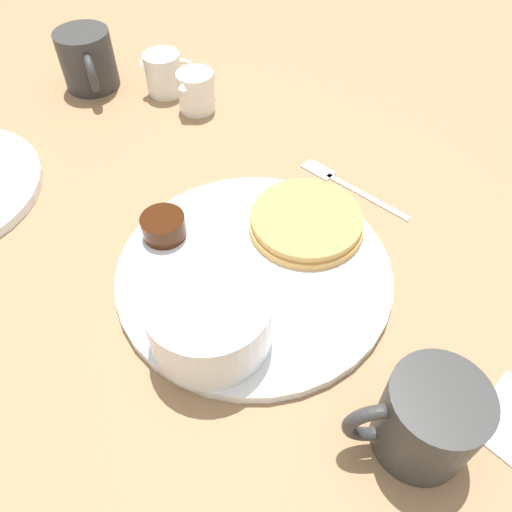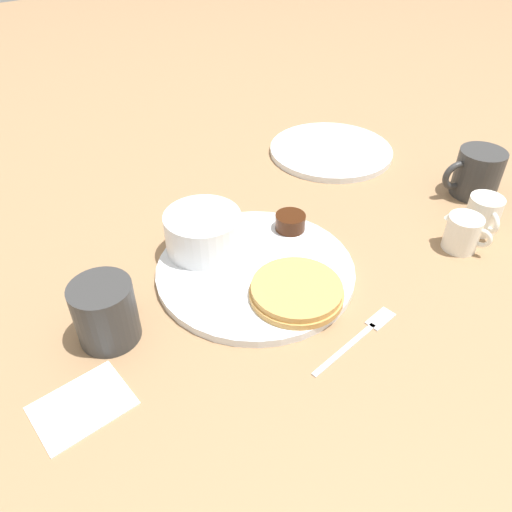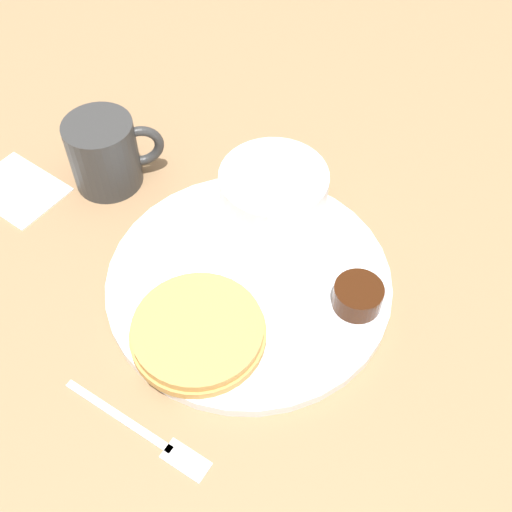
# 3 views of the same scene
# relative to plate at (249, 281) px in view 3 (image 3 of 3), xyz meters

# --- Properties ---
(ground_plane) EXTENTS (4.00, 4.00, 0.00)m
(ground_plane) POSITION_rel_plate_xyz_m (0.00, 0.00, -0.01)
(ground_plane) COLOR #93704C
(plate) EXTENTS (0.28, 0.28, 0.01)m
(plate) POSITION_rel_plate_xyz_m (0.00, 0.00, 0.00)
(plate) COLOR white
(plate) RESTS_ON ground_plane
(pancake_stack) EXTENTS (0.13, 0.13, 0.02)m
(pancake_stack) POSITION_rel_plate_xyz_m (0.01, -0.08, 0.01)
(pancake_stack) COLOR tan
(pancake_stack) RESTS_ON plate
(bowl) EXTENTS (0.11, 0.11, 0.06)m
(bowl) POSITION_rel_plate_xyz_m (-0.04, 0.08, 0.04)
(bowl) COLOR white
(bowl) RESTS_ON plate
(syrup_cup) EXTENTS (0.05, 0.05, 0.03)m
(syrup_cup) POSITION_rel_plate_xyz_m (0.10, 0.05, 0.02)
(syrup_cup) COLOR #38190A
(syrup_cup) RESTS_ON plate
(butter_ramekin) EXTENTS (0.04, 0.04, 0.04)m
(butter_ramekin) POSITION_rel_plate_xyz_m (-0.03, 0.11, 0.02)
(butter_ramekin) COLOR white
(butter_ramekin) RESTS_ON plate
(coffee_mug) EXTENTS (0.08, 0.10, 0.08)m
(coffee_mug) POSITION_rel_plate_xyz_m (-0.22, 0.01, 0.04)
(coffee_mug) COLOR #333333
(coffee_mug) RESTS_ON ground_plane
(fork) EXTENTS (0.15, 0.04, 0.00)m
(fork) POSITION_rel_plate_xyz_m (0.04, -0.18, -0.00)
(fork) COLOR silver
(fork) RESTS_ON ground_plane
(napkin) EXTENTS (0.11, 0.08, 0.00)m
(napkin) POSITION_rel_plate_xyz_m (-0.28, -0.07, -0.00)
(napkin) COLOR white
(napkin) RESTS_ON ground_plane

